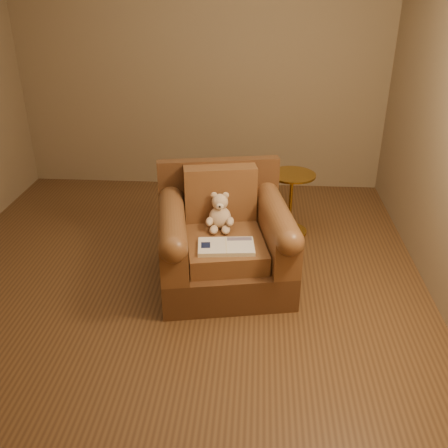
{
  "coord_description": "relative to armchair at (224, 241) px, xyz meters",
  "views": [
    {
      "loc": [
        0.63,
        -3.44,
        2.22
      ],
      "look_at": [
        0.4,
        -0.13,
        0.54
      ],
      "focal_mm": 40.0,
      "sensor_mm": 36.0,
      "label": 1
    }
  ],
  "objects": [
    {
      "name": "floor",
      "position": [
        -0.39,
        0.03,
        -0.34
      ],
      "size": [
        4.0,
        4.0,
        0.0
      ],
      "primitive_type": "plane",
      "color": "brown",
      "rests_on": "ground"
    },
    {
      "name": "side_table",
      "position": [
        0.56,
        0.85,
        -0.02
      ],
      "size": [
        0.43,
        0.43,
        0.6
      ],
      "color": "#B98F33",
      "rests_on": "floor"
    },
    {
      "name": "teddy_bear",
      "position": [
        -0.04,
        0.07,
        0.19
      ],
      "size": [
        0.22,
        0.24,
        0.3
      ],
      "rotation": [
        0.0,
        0.0,
        0.06
      ],
      "color": "beige",
      "rests_on": "armchair"
    },
    {
      "name": "guidebook",
      "position": [
        0.03,
        -0.25,
        0.1
      ],
      "size": [
        0.43,
        0.29,
        0.03
      ],
      "rotation": [
        0.0,
        0.0,
        0.1
      ],
      "color": "beige",
      "rests_on": "armchair"
    },
    {
      "name": "armchair",
      "position": [
        0.0,
        0.0,
        0.0
      ],
      "size": [
        1.14,
        1.1,
        0.89
      ],
      "rotation": [
        0.0,
        0.0,
        0.19
      ],
      "color": "#55331C",
      "rests_on": "floor"
    },
    {
      "name": "room",
      "position": [
        -0.39,
        0.03,
        1.37
      ],
      "size": [
        4.02,
        4.02,
        2.71
      ],
      "color": "#816C4F",
      "rests_on": "ground"
    }
  ]
}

